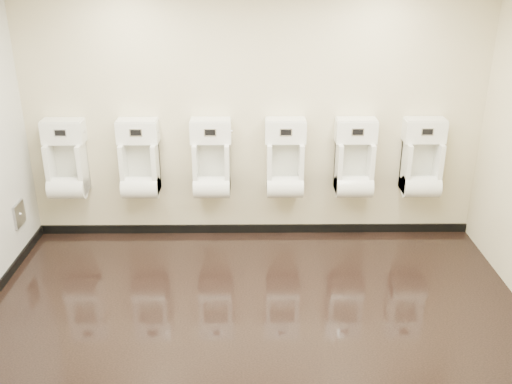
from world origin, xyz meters
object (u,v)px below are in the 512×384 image
(urinal_5, at_px, (422,164))
(urinal_2, at_px, (212,164))
(access_panel, at_px, (19,214))
(urinal_3, at_px, (285,164))
(urinal_0, at_px, (67,165))
(urinal_1, at_px, (140,165))
(urinal_4, at_px, (354,164))

(urinal_5, bearing_deg, urinal_2, 180.00)
(access_panel, bearing_deg, urinal_5, 5.28)
(urinal_2, bearing_deg, urinal_3, 0.00)
(urinal_0, xyz_separation_m, urinal_3, (2.39, 0.00, 0.00))
(urinal_2, distance_m, urinal_3, 0.80)
(access_panel, relative_size, urinal_1, 0.30)
(urinal_1, relative_size, urinal_4, 1.00)
(access_panel, xyz_separation_m, urinal_1, (1.23, 0.40, 0.41))
(urinal_0, relative_size, urinal_1, 1.00)
(urinal_1, distance_m, urinal_3, 1.59)
(urinal_3, height_order, urinal_4, same)
(urinal_1, xyz_separation_m, urinal_5, (3.09, 0.00, 0.00))
(urinal_0, bearing_deg, urinal_5, 0.00)
(urinal_2, relative_size, urinal_4, 1.00)
(access_panel, bearing_deg, urinal_3, 8.06)
(urinal_0, relative_size, urinal_3, 1.00)
(urinal_1, height_order, urinal_5, same)
(urinal_3, bearing_deg, urinal_5, 0.00)
(urinal_0, distance_m, urinal_1, 0.80)
(urinal_2, bearing_deg, urinal_0, 180.00)
(urinal_5, bearing_deg, urinal_1, 180.00)
(urinal_1, bearing_deg, urinal_3, 0.00)
(urinal_4, bearing_deg, urinal_1, 180.00)
(urinal_0, height_order, urinal_3, same)
(urinal_4, xyz_separation_m, urinal_5, (0.74, 0.00, 0.00))
(urinal_1, distance_m, urinal_5, 3.09)
(access_panel, distance_m, urinal_4, 3.63)
(urinal_5, bearing_deg, access_panel, -174.72)
(urinal_3, height_order, urinal_5, same)
(urinal_5, bearing_deg, urinal_4, 180.00)
(access_panel, bearing_deg, urinal_4, 6.36)
(urinal_1, xyz_separation_m, urinal_2, (0.79, 0.00, 0.00))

